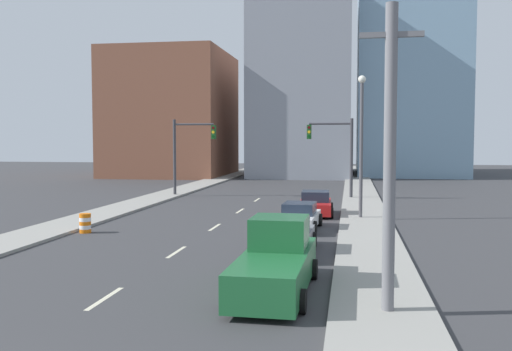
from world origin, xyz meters
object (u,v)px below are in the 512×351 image
Objects in this scene: sedan_gray at (288,237)px; utility_pole_right_near at (390,157)px; traffic_signal_right at (339,148)px; sedan_white at (299,217)px; traffic_signal_left at (186,147)px; street_lamp at (361,136)px; sedan_red at (315,204)px; pickup_truck_green at (276,263)px; traffic_barrel at (85,223)px.

utility_pole_right_near is at bearing -65.10° from sedan_gray.
sedan_white is at bearing -96.09° from traffic_signal_right.
traffic_signal_right is (12.17, 0.00, 0.00)m from traffic_signal_left.
street_lamp reaches higher than sedan_red.
traffic_signal_left is 0.77× the size of utility_pole_right_near.
traffic_signal_left is 19.04m from sedan_white.
traffic_signal_left reaches higher than sedan_red.
pickup_truck_green is 11.93m from sedan_white.
street_lamp is 1.70× the size of sedan_gray.
traffic_signal_left is 1.01× the size of pickup_truck_green.
traffic_barrel is at bearing 140.40° from pickup_truck_green.
street_lamp is at bearing 55.58° from sedan_white.
sedan_gray is (-3.07, -10.13, -4.11)m from street_lamp.
traffic_signal_right is 11.49m from street_lamp.
sedan_red is at bearing 87.80° from sedan_white.
traffic_barrel is at bearing -152.78° from street_lamp.
pickup_truck_green is (-1.31, -27.45, -3.07)m from traffic_signal_right.
utility_pole_right_near is 14.64m from sedan_white.
pickup_truck_green reaches higher than sedan_white.
traffic_signal_right is at bearing 56.83° from traffic_barrel.
sedan_gray is at bearing -106.84° from street_lamp.
sedan_gray is 1.11× the size of sedan_red.
sedan_white is (-3.52, 13.77, -3.50)m from utility_pole_right_near.
street_lamp is 1.34× the size of pickup_truck_green.
sedan_red is at bearing 98.91° from utility_pole_right_near.
street_lamp is 6.64m from sedan_white.
sedan_white is (10.29, 2.75, 0.16)m from traffic_barrel.
sedan_white is at bearing -127.01° from street_lamp.
sedan_gray is at bearing -63.80° from traffic_signal_left.
street_lamp is at bearing 74.16° from sedan_gray.
pickup_truck_green reaches higher than sedan_gray.
utility_pole_right_near is 4.91m from pickup_truck_green.
traffic_signal_left reaches higher than sedan_gray.
sedan_red is at bearing -41.94° from traffic_signal_left.
sedan_red reaches higher than sedan_gray.
sedan_red is at bearing 89.00° from sedan_gray.
pickup_truck_green is at bearing -92.70° from sedan_red.
traffic_signal_left is 12.17m from traffic_signal_right.
traffic_barrel is 0.16× the size of pickup_truck_green.
utility_pole_right_near is at bearing -83.37° from sedan_red.
sedan_gray is (-1.59, -21.50, -3.30)m from traffic_signal_right.
street_lamp reaches higher than pickup_truck_green.
traffic_signal_right is at bearing 88.46° from pickup_truck_green.
traffic_signal_right is 27.65m from pickup_truck_green.
sedan_gray reaches higher than traffic_barrel.
street_lamp is at bearing 27.22° from traffic_barrel.
pickup_truck_green is at bearing -40.79° from traffic_barrel.
utility_pole_right_near is 9.21m from sedan_gray.
sedan_white is (-0.35, 11.92, -0.24)m from pickup_truck_green.
traffic_signal_left reaches higher than traffic_barrel.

